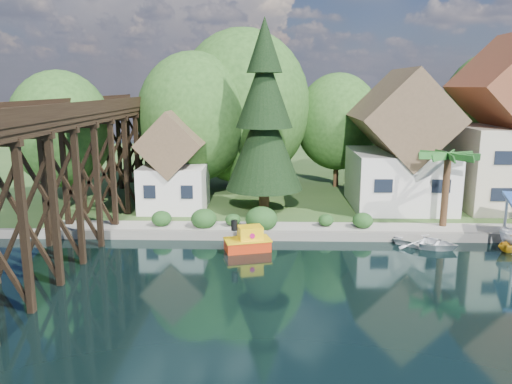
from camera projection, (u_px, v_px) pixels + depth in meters
ground at (336, 288)px, 25.59m from camera, size 140.00×140.00×0.00m
bank at (299, 172)px, 58.78m from camera, size 140.00×52.00×0.50m
seawall at (381, 237)px, 33.24m from camera, size 60.00×0.40×0.62m
promenade at (406, 228)px, 34.40m from camera, size 50.00×2.60×0.06m
trestle_bridge at (61, 167)px, 29.98m from camera, size 4.12×44.18×9.30m
house_left at (400, 150)px, 39.96m from camera, size 7.64×8.64×11.02m
house_center at (512, 133)px, 39.93m from camera, size 8.65×9.18×13.89m
shed at (174, 168)px, 39.27m from camera, size 5.09×5.40×7.85m
bg_trees at (320, 118)px, 44.82m from camera, size 49.90×13.30×10.57m
shrubs at (253, 217)px, 34.51m from camera, size 15.76×2.47×1.70m
conifer at (264, 121)px, 37.87m from camera, size 5.96×5.96×14.68m
palm_tree at (448, 158)px, 33.94m from camera, size 5.09×5.09×5.54m
tugboat at (248, 241)px, 31.30m from camera, size 3.17×2.27×2.07m
boat_white_a at (426, 241)px, 32.02m from camera, size 4.85×4.41×0.82m
boat_yellow at (512, 242)px, 31.15m from camera, size 2.94×2.79×1.22m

